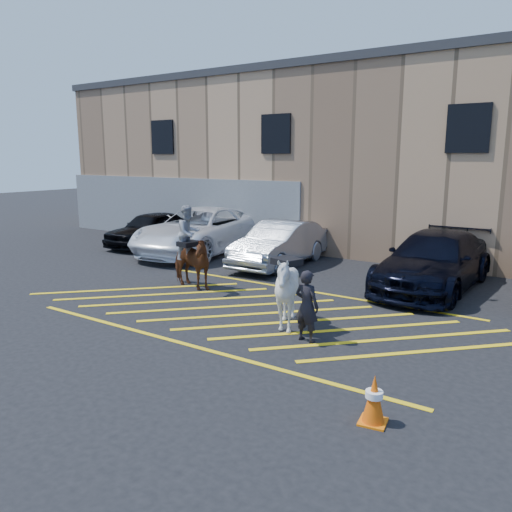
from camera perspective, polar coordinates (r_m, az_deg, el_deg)
The scene contains 11 objects.
ground at distance 12.39m, azimuth 1.14°, elevation -6.27°, with size 90.00×90.00×0.00m, color black.
car_black_suv at distance 21.61m, azimuth -11.89°, elevation 3.05°, with size 1.73×4.30×1.47m, color black.
car_white_pickup at distance 19.71m, azimuth -6.41°, elevation 2.89°, with size 2.93×6.36×1.77m, color white.
car_silver_sedan at distance 17.34m, azimuth 2.73°, elevation 1.41°, with size 1.62×4.65×1.53m, color #999EA7.
car_blue_suv at distance 15.13m, azimuth 19.69°, elevation -0.54°, with size 2.26×5.57×1.62m, color black.
handler at distance 10.26m, azimuth 5.82°, elevation -5.70°, with size 0.55×0.36×1.50m, color black.
warehouse at distance 22.86m, azimuth 17.80°, elevation 10.54°, with size 32.42×10.20×7.30m.
hatching_zone at distance 12.15m, azimuth 0.38°, elevation -6.60°, with size 12.60×5.12×0.01m.
mounted_bay at distance 14.42m, azimuth -7.66°, elevation 0.11°, with size 1.94×1.17×2.39m.
saddled_white at distance 10.90m, azimuth 3.49°, elevation -4.03°, with size 1.77×1.89×1.71m.
traffic_cone at distance 7.53m, azimuth 13.33°, elevation -15.63°, with size 0.43×0.43×0.73m.
Camera 1 is at (6.33, -9.97, 3.74)m, focal length 35.00 mm.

